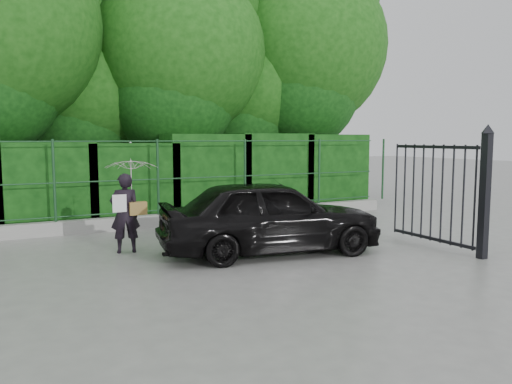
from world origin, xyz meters
name	(u,v)px	position (x,y,z in m)	size (l,w,h in m)	color
ground	(215,274)	(0.00, 0.00, 0.00)	(80.00, 80.00, 0.00)	gray
kerb	(142,222)	(0.00, 4.50, 0.15)	(14.00, 0.25, 0.30)	#9E9E99
fence	(151,177)	(0.22, 4.50, 1.20)	(14.13, 0.06, 1.80)	#194122
hedge	(137,180)	(0.14, 5.50, 1.07)	(14.20, 1.20, 2.28)	black
trees	(149,53)	(1.14, 7.74, 4.62)	(17.10, 6.15, 8.08)	black
gate	(463,189)	(4.60, -0.72, 1.19)	(0.22, 2.33, 2.36)	black
woman	(130,190)	(-0.79, 2.17, 1.16)	(0.96, 0.98, 1.75)	black
car	(270,216)	(1.46, 0.87, 0.69)	(1.64, 4.08, 1.39)	black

